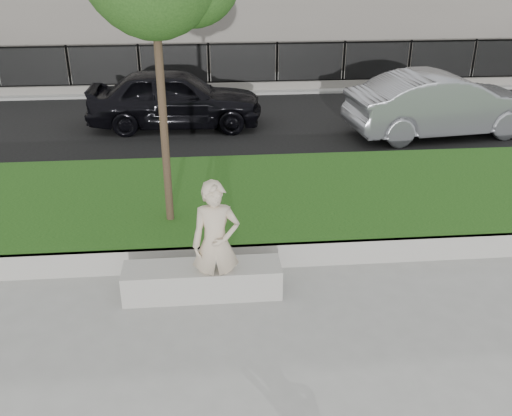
{
  "coord_description": "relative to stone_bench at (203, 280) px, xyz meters",
  "views": [
    {
      "loc": [
        -0.73,
        -6.51,
        4.64
      ],
      "look_at": [
        -0.05,
        1.2,
        0.95
      ],
      "focal_mm": 40.0,
      "sensor_mm": 36.0,
      "label": 1
    }
  ],
  "objects": [
    {
      "name": "ground",
      "position": [
        0.88,
        -0.4,
        -0.23
      ],
      "size": [
        90.0,
        90.0,
        0.0
      ],
      "primitive_type": "plane",
      "color": "gray",
      "rests_on": "ground"
    },
    {
      "name": "grass_bank",
      "position": [
        0.88,
        2.6,
        -0.03
      ],
      "size": [
        34.0,
        4.0,
        0.4
      ],
      "primitive_type": "cube",
      "color": "#0D350D",
      "rests_on": "ground"
    },
    {
      "name": "grass_kerb",
      "position": [
        0.88,
        0.64,
        -0.03
      ],
      "size": [
        34.0,
        0.08,
        0.4
      ],
      "primitive_type": "cube",
      "color": "#A19E96",
      "rests_on": "ground"
    },
    {
      "name": "street",
      "position": [
        0.88,
        8.1,
        -0.21
      ],
      "size": [
        34.0,
        7.0,
        0.04
      ],
      "primitive_type": "cube",
      "color": "black",
      "rests_on": "ground"
    },
    {
      "name": "far_pavement",
      "position": [
        0.88,
        12.6,
        -0.17
      ],
      "size": [
        34.0,
        3.0,
        0.12
      ],
      "primitive_type": "cube",
      "color": "gray",
      "rests_on": "ground"
    },
    {
      "name": "iron_fence",
      "position": [
        0.88,
        11.6,
        0.31
      ],
      "size": [
        32.0,
        0.3,
        1.5
      ],
      "color": "slate",
      "rests_on": "far_pavement"
    },
    {
      "name": "stone_bench",
      "position": [
        0.0,
        0.0,
        0.0
      ],
      "size": [
        2.23,
        0.56,
        0.46
      ],
      "primitive_type": "cube",
      "color": "#A19E96",
      "rests_on": "ground"
    },
    {
      "name": "man",
      "position": [
        0.2,
        -0.15,
        0.67
      ],
      "size": [
        0.66,
        0.44,
        1.79
      ],
      "primitive_type": "imported",
      "rotation": [
        0.0,
        0.0,
        0.01
      ],
      "color": "beige",
      "rests_on": "ground"
    },
    {
      "name": "book",
      "position": [
        0.39,
        0.05,
        0.24
      ],
      "size": [
        0.21,
        0.16,
        0.02
      ],
      "primitive_type": "cube",
      "rotation": [
        0.0,
        0.0,
        0.05
      ],
      "color": "white",
      "rests_on": "stone_bench"
    },
    {
      "name": "car_dark",
      "position": [
        -0.66,
        7.97,
        0.58
      ],
      "size": [
        4.58,
        1.97,
        1.54
      ],
      "primitive_type": "imported",
      "rotation": [
        0.0,
        0.0,
        1.54
      ],
      "color": "black",
      "rests_on": "street"
    },
    {
      "name": "car_silver",
      "position": [
        6.09,
        6.69,
        0.6
      ],
      "size": [
        4.96,
        2.23,
        1.58
      ],
      "primitive_type": "imported",
      "rotation": [
        0.0,
        0.0,
        1.69
      ],
      "color": "gray",
      "rests_on": "street"
    }
  ]
}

